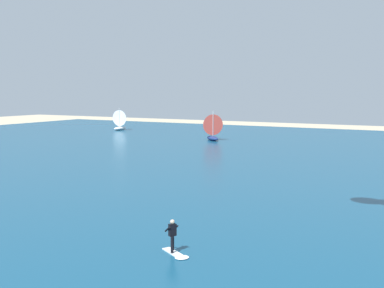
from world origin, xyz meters
name	(u,v)px	position (x,y,z in m)	size (l,w,h in m)	color
ocean	(335,160)	(0.00, 50.87, 0.05)	(160.00, 90.00, 0.10)	navy
kitesurfer	(174,242)	(0.16, 14.59, 0.70)	(1.97, 1.47, 1.67)	white
sailboat_far_left	(121,120)	(-47.04, 72.40, 2.17)	(3.31, 3.89, 4.52)	white
sailboat_outermost	(212,127)	(-22.21, 63.46, 2.25)	(4.15, 4.14, 4.70)	navy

